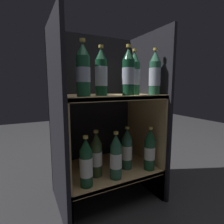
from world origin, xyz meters
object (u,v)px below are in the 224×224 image
at_px(bottle_upper_front_2, 155,75).
at_px(bottle_upper_back_1, 134,75).
at_px(bottle_upper_front_0, 83,71).
at_px(bottle_lower_back_0, 96,156).
at_px(bottle_upper_front_1, 128,73).
at_px(bottle_lower_front_0, 86,164).
at_px(bottle_lower_front_1, 116,158).
at_px(bottle_lower_front_2, 150,150).
at_px(bottle_upper_back_0, 101,74).
at_px(bottle_lower_back_1, 127,150).

distance_m(bottle_upper_front_2, bottle_upper_back_1, 0.12).
distance_m(bottle_upper_front_0, bottle_lower_back_0, 0.47).
distance_m(bottle_upper_front_1, bottle_lower_front_0, 0.52).
bearing_deg(bottle_lower_front_1, bottle_lower_back_0, 138.79).
height_order(bottle_upper_front_0, bottle_lower_front_0, bottle_upper_front_0).
xyz_separation_m(bottle_upper_front_0, bottle_upper_back_1, (0.34, 0.07, -0.00)).
xyz_separation_m(bottle_lower_front_0, bottle_lower_front_2, (0.40, 0.00, 0.00)).
xyz_separation_m(bottle_upper_front_0, bottle_lower_front_2, (0.41, 0.00, -0.46)).
relative_size(bottle_upper_back_0, bottle_lower_back_0, 1.00).
height_order(bottle_upper_front_2, bottle_upper_back_1, same).
distance_m(bottle_lower_front_1, bottle_lower_back_0, 0.11).
relative_size(bottle_upper_front_2, bottle_lower_front_1, 1.00).
distance_m(bottle_upper_front_2, bottle_lower_back_1, 0.48).
distance_m(bottle_lower_front_0, bottle_lower_back_0, 0.11).
xyz_separation_m(bottle_upper_back_0, bottle_upper_back_1, (0.21, 0.00, 0.00)).
relative_size(bottle_lower_back_0, bottle_lower_back_1, 1.00).
distance_m(bottle_upper_back_1, bottle_lower_front_0, 0.57).
bearing_deg(bottle_upper_back_0, bottle_lower_back_0, 180.00).
distance_m(bottle_upper_front_1, bottle_lower_back_1, 0.46).
distance_m(bottle_upper_back_0, bottle_lower_front_1, 0.46).
xyz_separation_m(bottle_lower_back_0, bottle_lower_back_1, (0.20, 0.00, -0.00)).
bearing_deg(bottle_upper_back_1, bottle_lower_back_1, 180.00).
relative_size(bottle_upper_front_0, bottle_lower_front_0, 1.00).
relative_size(bottle_lower_front_2, bottle_lower_back_0, 1.00).
height_order(bottle_upper_front_2, bottle_lower_back_1, bottle_upper_front_2).
xyz_separation_m(bottle_upper_front_2, bottle_lower_front_2, (-0.02, 0.00, -0.45)).
bearing_deg(bottle_lower_front_0, bottle_upper_back_1, 12.63).
relative_size(bottle_upper_back_1, bottle_lower_front_1, 1.00).
height_order(bottle_upper_front_1, bottle_upper_front_2, same).
distance_m(bottle_lower_front_0, bottle_lower_front_2, 0.40).
relative_size(bottle_upper_back_0, bottle_lower_front_0, 1.00).
bearing_deg(bottle_lower_front_2, bottle_upper_front_2, 0.00).
height_order(bottle_lower_front_2, bottle_lower_back_0, same).
height_order(bottle_upper_front_1, bottle_lower_back_0, bottle_upper_front_1).
distance_m(bottle_upper_front_1, bottle_upper_back_1, 0.12).
distance_m(bottle_upper_back_1, bottle_lower_front_2, 0.47).
distance_m(bottle_upper_front_1, bottle_lower_front_1, 0.46).
bearing_deg(bottle_upper_front_2, bottle_upper_back_1, 140.21).
height_order(bottle_upper_front_0, bottle_upper_back_1, same).
height_order(bottle_lower_front_1, bottle_lower_front_2, same).
relative_size(bottle_lower_front_0, bottle_lower_front_2, 1.00).
bearing_deg(bottle_lower_front_2, bottle_lower_back_1, 147.35).
bearing_deg(bottle_lower_front_1, bottle_upper_back_0, 124.34).
distance_m(bottle_lower_front_0, bottle_lower_front_1, 0.17).
xyz_separation_m(bottle_upper_front_1, bottle_upper_front_2, (0.18, 0.00, -0.00)).
xyz_separation_m(bottle_upper_front_1, bottle_upper_back_1, (0.09, 0.07, -0.00)).
bearing_deg(bottle_upper_back_1, bottle_upper_front_1, -140.21).
xyz_separation_m(bottle_lower_front_0, bottle_lower_back_0, (0.09, 0.07, 0.00)).
bearing_deg(bottle_lower_back_0, bottle_upper_back_0, -0.00).
height_order(bottle_lower_front_1, bottle_lower_back_0, same).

